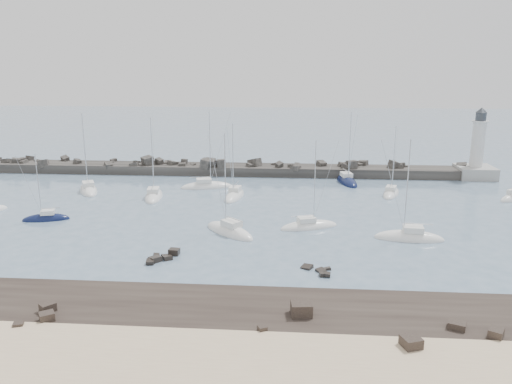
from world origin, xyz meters
TOP-DOWN VIEW (x-y plane):
  - ground at (0.00, 0.00)m, footprint 400.00×400.00m
  - sand_strip at (0.00, -32.00)m, footprint 140.00×14.00m
  - rock_shelf at (0.23, -22.01)m, footprint 140.00×12.21m
  - rock_cluster_near at (-4.05, -8.82)m, footprint 3.18×4.25m
  - rock_cluster_far at (13.68, -10.91)m, footprint 3.47×3.32m
  - breakwater at (-7.51, 37.98)m, footprint 115.00×7.24m
  - lighthouse at (47.00, 38.00)m, footprint 7.00×7.00m
  - sailboat_1 at (-25.52, 21.52)m, footprint 6.88×9.69m
  - sailboat_2 at (-24.91, 4.58)m, footprint 6.92×3.72m
  - sailboat_3 at (-12.76, 18.33)m, footprint 4.38×9.58m
  - sailboat_4 at (-4.94, 25.62)m, footprint 9.97×5.23m
  - sailboat_5 at (2.47, 0.88)m, footprint 8.54×8.31m
  - sailboat_6 at (0.95, 19.33)m, footprint 3.86×8.87m
  - sailboat_7 at (13.17, 3.94)m, footprint 8.71×5.29m
  - sailboat_8 at (21.15, 31.71)m, footprint 4.63×9.61m
  - sailboat_9 at (26.00, 0.15)m, footprint 9.12×3.58m
  - sailboat_10 at (27.92, 23.28)m, footprint 4.93×8.47m

SIDE VIEW (x-z plane):
  - ground at x=0.00m, z-range 0.00..0.00m
  - sand_strip at x=0.00m, z-range -0.50..0.50m
  - rock_cluster_far at x=13.68m, z-range -0.50..0.51m
  - rock_shelf at x=0.23m, z-range -0.93..0.95m
  - sailboat_7 at x=13.17m, z-range -6.44..6.71m
  - sailboat_10 at x=27.92m, z-range -6.28..6.55m
  - sailboat_2 at x=-24.91m, z-range -5.18..5.46m
  - sailboat_4 at x=-4.94m, z-range -7.37..7.65m
  - sailboat_3 at x=-12.76m, z-range -7.15..7.44m
  - sailboat_1 at x=-25.52m, z-range -7.31..7.61m
  - sailboat_6 at x=0.95m, z-range -6.70..7.01m
  - sailboat_9 at x=26.00m, z-range -6.95..7.26m
  - sailboat_8 at x=21.15m, z-range -7.19..7.50m
  - sailboat_5 at x=2.47m, z-range -7.10..7.42m
  - rock_cluster_near at x=-4.05m, z-range -0.47..0.79m
  - breakwater at x=-7.51m, z-range -2.21..2.84m
  - lighthouse at x=47.00m, z-range -4.21..10.39m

